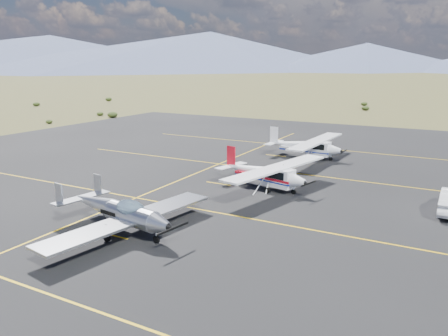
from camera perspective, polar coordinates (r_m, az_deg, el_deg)
The scene contains 5 objects.
ground at distance 23.76m, azimuth -3.21°, elevation -7.28°, with size 1600.00×1600.00×0.00m, color #383D1C.
apron at distance 29.63m, azimuth 3.89°, elevation -3.03°, with size 72.00×72.00×0.02m, color black.
aircraft_low_wing at distance 22.96m, azimuth -13.30°, elevation -5.59°, with size 7.41×10.23×2.21m.
aircraft_cessna at distance 30.13m, azimuth 5.36°, elevation -0.54°, with size 6.52×10.06×2.55m.
aircraft_plain at distance 40.29m, azimuth 10.58°, elevation 2.92°, with size 6.18×10.30×2.60m.
Camera 1 is at (11.70, -18.88, 8.46)m, focal length 35.00 mm.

